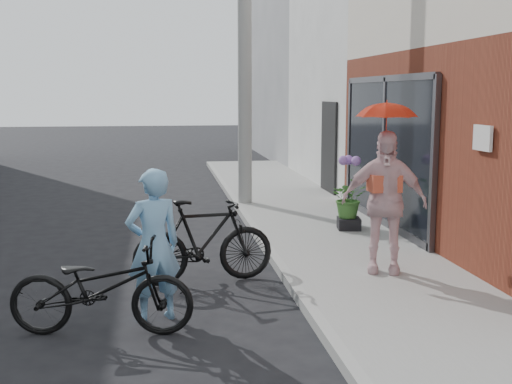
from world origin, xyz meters
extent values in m
plane|color=black|center=(0.00, 0.00, 0.00)|extent=(80.00, 80.00, 0.00)
cube|color=gray|center=(2.10, 2.00, 0.06)|extent=(2.20, 24.00, 0.12)
cube|color=#9E9E99|center=(0.94, 2.00, 0.06)|extent=(0.12, 24.00, 0.12)
cube|color=black|center=(3.16, 3.50, 1.36)|extent=(0.06, 3.80, 2.40)
cube|color=white|center=(3.16, 0.20, 1.82)|extent=(0.04, 0.40, 0.30)
cube|color=white|center=(7.20, 9.00, 3.50)|extent=(8.00, 6.00, 7.00)
cube|color=gray|center=(7.20, 16.00, 3.50)|extent=(8.00, 8.00, 7.00)
cylinder|color=#9E9E99|center=(1.10, 6.00, 3.50)|extent=(0.28, 0.28, 7.00)
imported|color=#79AFD8|center=(-0.69, -0.36, 0.80)|extent=(0.68, 0.55, 1.59)
imported|color=black|center=(-1.19, -0.70, 0.47)|extent=(1.86, 0.88, 0.94)
imported|color=black|center=(-0.09, 0.89, 0.53)|extent=(1.82, 0.76, 1.06)
imported|color=beige|center=(2.14, 0.65, 1.01)|extent=(1.12, 0.75, 1.77)
imported|color=red|center=(2.14, 0.65, 2.20)|extent=(0.70, 0.70, 0.62)
cube|color=black|center=(2.45, 3.15, 0.22)|extent=(0.41, 0.41, 0.19)
imported|color=#3A6E2C|center=(2.45, 3.15, 0.65)|extent=(0.61, 0.53, 0.68)
camera|label=1|loc=(-0.59, -6.86, 2.35)|focal=45.00mm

